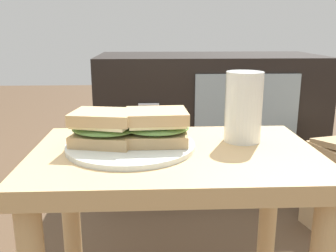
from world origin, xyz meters
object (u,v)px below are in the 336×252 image
object	(u,v)px
sandwich_back	(157,127)
beer_glass	(243,108)
plate	(131,146)
tv_cabinet	(207,119)
sandwich_front	(104,128)

from	to	relation	value
sandwich_back	beer_glass	size ratio (longest dim) A/B	0.87
plate	beer_glass	distance (m)	0.25
tv_cabinet	beer_glass	bearing A→B (deg)	-94.08
sandwich_front	sandwich_back	bearing A→B (deg)	1.68
sandwich_back	beer_glass	bearing A→B (deg)	12.04
sandwich_front	tv_cabinet	bearing A→B (deg)	69.41
tv_cabinet	plate	size ratio (longest dim) A/B	3.75
tv_cabinet	beer_glass	xyz separation A→B (m)	(-0.06, -0.89, 0.24)
plate	beer_glass	world-z (taller)	beer_glass
sandwich_back	sandwich_front	bearing A→B (deg)	-178.32
tv_cabinet	sandwich_front	distance (m)	1.02
tv_cabinet	sandwich_back	world-z (taller)	tv_cabinet
plate	sandwich_front	size ratio (longest dim) A/B	1.77
tv_cabinet	sandwich_back	xyz separation A→B (m)	(-0.25, -0.93, 0.21)
beer_glass	plate	bearing A→B (deg)	-170.23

